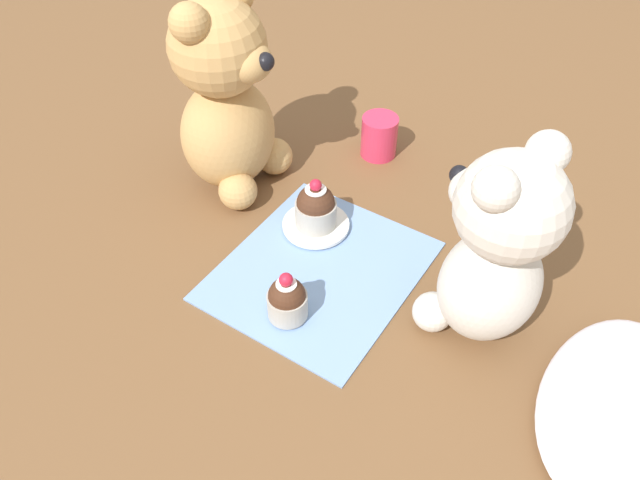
{
  "coord_description": "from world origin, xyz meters",
  "views": [
    {
      "loc": [
        0.45,
        0.29,
        0.59
      ],
      "look_at": [
        0.0,
        0.0,
        0.06
      ],
      "focal_mm": 35.0,
      "sensor_mm": 36.0,
      "label": 1
    }
  ],
  "objects_px": {
    "teddy_bear_tan": "(226,99)",
    "saucer_plate": "(316,225)",
    "juice_glass": "(379,136)",
    "teddy_bear_cream": "(496,248)",
    "cupcake_near_cream_bear": "(287,299)",
    "cupcake_near_tan_bear": "(316,208)"
  },
  "relations": [
    {
      "from": "teddy_bear_tan",
      "to": "cupcake_near_cream_bear",
      "type": "height_order",
      "value": "teddy_bear_tan"
    },
    {
      "from": "saucer_plate",
      "to": "juice_glass",
      "type": "height_order",
      "value": "juice_glass"
    },
    {
      "from": "cupcake_near_tan_bear",
      "to": "teddy_bear_cream",
      "type": "bearing_deg",
      "value": 83.45
    },
    {
      "from": "saucer_plate",
      "to": "cupcake_near_tan_bear",
      "type": "height_order",
      "value": "cupcake_near_tan_bear"
    },
    {
      "from": "saucer_plate",
      "to": "cupcake_near_tan_bear",
      "type": "bearing_deg",
      "value": 90.0
    },
    {
      "from": "teddy_bear_tan",
      "to": "juice_glass",
      "type": "xyz_separation_m",
      "value": [
        -0.17,
        0.15,
        -0.1
      ]
    },
    {
      "from": "teddy_bear_tan",
      "to": "cupcake_near_tan_bear",
      "type": "height_order",
      "value": "teddy_bear_tan"
    },
    {
      "from": "saucer_plate",
      "to": "teddy_bear_tan",
      "type": "bearing_deg",
      "value": -99.21
    },
    {
      "from": "teddy_bear_tan",
      "to": "juice_glass",
      "type": "height_order",
      "value": "teddy_bear_tan"
    },
    {
      "from": "teddy_bear_cream",
      "to": "teddy_bear_tan",
      "type": "xyz_separation_m",
      "value": [
        -0.05,
        -0.4,
        0.01
      ]
    },
    {
      "from": "saucer_plate",
      "to": "juice_glass",
      "type": "distance_m",
      "value": 0.2
    },
    {
      "from": "teddy_bear_cream",
      "to": "cupcake_near_tan_bear",
      "type": "relative_size",
      "value": 3.35
    },
    {
      "from": "teddy_bear_tan",
      "to": "saucer_plate",
      "type": "height_order",
      "value": "teddy_bear_tan"
    },
    {
      "from": "teddy_bear_tan",
      "to": "cupcake_near_cream_bear",
      "type": "relative_size",
      "value": 4.14
    },
    {
      "from": "teddy_bear_cream",
      "to": "cupcake_near_cream_bear",
      "type": "distance_m",
      "value": 0.24
    },
    {
      "from": "teddy_bear_tan",
      "to": "saucer_plate",
      "type": "xyz_separation_m",
      "value": [
        0.03,
        0.16,
        -0.13
      ]
    },
    {
      "from": "cupcake_near_cream_bear",
      "to": "cupcake_near_tan_bear",
      "type": "bearing_deg",
      "value": -159.03
    },
    {
      "from": "teddy_bear_tan",
      "to": "cupcake_near_tan_bear",
      "type": "relative_size",
      "value": 3.79
    },
    {
      "from": "teddy_bear_cream",
      "to": "saucer_plate",
      "type": "xyz_separation_m",
      "value": [
        -0.03,
        -0.24,
        -0.11
      ]
    },
    {
      "from": "teddy_bear_cream",
      "to": "teddy_bear_tan",
      "type": "distance_m",
      "value": 0.41
    },
    {
      "from": "cupcake_near_cream_bear",
      "to": "cupcake_near_tan_bear",
      "type": "height_order",
      "value": "cupcake_near_tan_bear"
    },
    {
      "from": "teddy_bear_cream",
      "to": "cupcake_near_cream_bear",
      "type": "bearing_deg",
      "value": -43.31
    }
  ]
}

